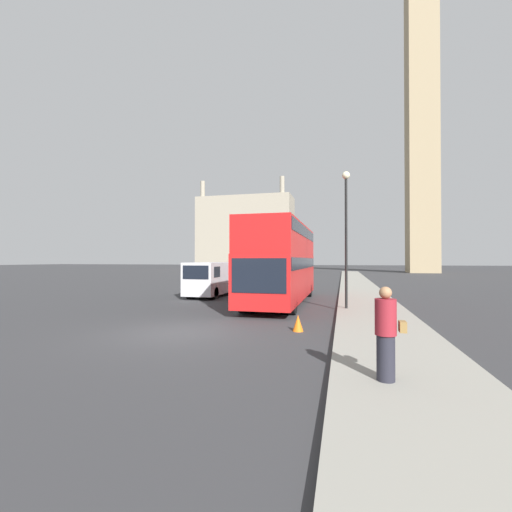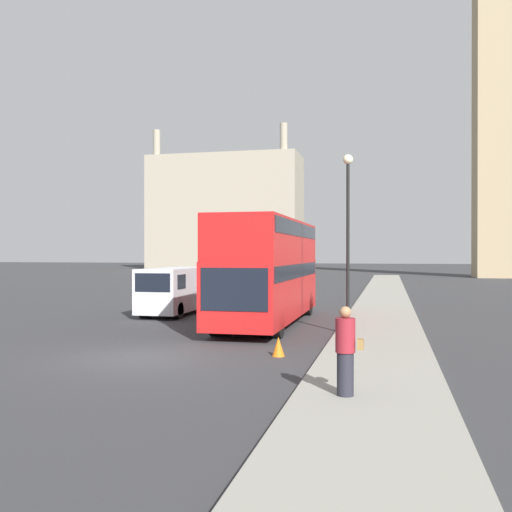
{
  "view_description": "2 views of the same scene",
  "coord_description": "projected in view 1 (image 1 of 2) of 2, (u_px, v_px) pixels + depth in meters",
  "views": [
    {
      "loc": [
        5.27,
        -10.37,
        2.39
      ],
      "look_at": [
        0.74,
        7.36,
        2.6
      ],
      "focal_mm": 24.0,
      "sensor_mm": 36.0,
      "label": 1
    },
    {
      "loc": [
        6.86,
        -14.81,
        2.93
      ],
      "look_at": [
        -0.2,
        15.35,
        2.78
      ],
      "focal_mm": 40.0,
      "sensor_mm": 36.0,
      "label": 2
    }
  ],
  "objects": [
    {
      "name": "white_van",
      "position": [
        213.0,
        278.0,
        22.69
      ],
      "size": [
        1.95,
        5.67,
        2.22
      ],
      "color": "silver",
      "rests_on": "ground_plane"
    },
    {
      "name": "pedestrian",
      "position": [
        386.0,
        334.0,
        6.35
      ],
      "size": [
        0.55,
        0.39,
        1.74
      ],
      "color": "#23232D",
      "rests_on": "sidewalk_strip"
    },
    {
      "name": "building_block_distant",
      "position": [
        246.0,
        233.0,
        102.77
      ],
      "size": [
        28.12,
        10.99,
        25.77
      ],
      "color": "#9E937F",
      "rests_on": "ground_plane"
    },
    {
      "name": "clock_tower",
      "position": [
        421.0,
        62.0,
        64.07
      ],
      "size": [
        5.59,
        5.76,
        77.02
      ],
      "color": "tan",
      "rests_on": "ground_plane"
    },
    {
      "name": "traffic_cone",
      "position": [
        298.0,
        323.0,
        11.43
      ],
      "size": [
        0.36,
        0.36,
        0.55
      ],
      "color": "orange",
      "rests_on": "ground_plane"
    },
    {
      "name": "sidewalk_strip",
      "position": [
        389.0,
        341.0,
        9.7
      ],
      "size": [
        3.06,
        120.0,
        0.15
      ],
      "color": "gray",
      "rests_on": "ground_plane"
    },
    {
      "name": "street_lamp",
      "position": [
        346.0,
        220.0,
        15.87
      ],
      "size": [
        0.36,
        0.36,
        6.36
      ],
      "color": "black",
      "rests_on": "sidewalk_strip"
    },
    {
      "name": "red_double_decker_bus",
      "position": [
        282.0,
        260.0,
        18.84
      ],
      "size": [
        2.59,
        10.75,
        4.27
      ],
      "color": "red",
      "rests_on": "ground_plane"
    },
    {
      "name": "ground_plane",
      "position": [
        179.0,
        332.0,
        11.32
      ],
      "size": [
        300.0,
        300.0,
        0.0
      ],
      "primitive_type": "plane",
      "color": "#333335"
    }
  ]
}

